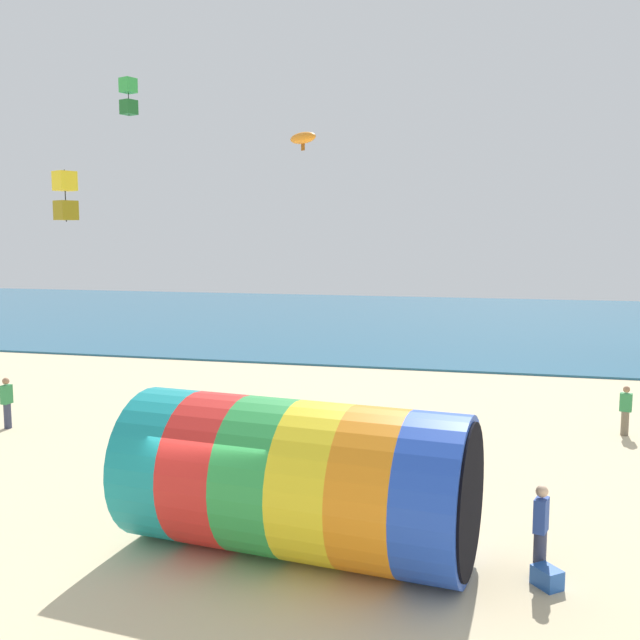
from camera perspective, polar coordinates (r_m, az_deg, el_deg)
ground_plane at (r=15.43m, az=-7.54°, el=-17.62°), size 120.00×120.00×0.00m
sea at (r=53.99m, az=8.20°, el=-0.01°), size 120.00×40.00×0.10m
giant_inflatable_tube at (r=14.49m, az=-1.84°, el=-12.57°), size 7.21×3.93×3.13m
kite_handler at (r=14.47m, az=17.24°, el=-15.70°), size 0.31×0.41×1.76m
kite_orange_parafoil at (r=26.63m, az=-1.38°, el=14.35°), size 1.41×1.21×0.73m
kite_yellow_box at (r=18.36m, az=-19.70°, el=9.34°), size 0.58×0.58×1.23m
kite_green_box at (r=24.11m, az=-15.08°, el=16.89°), size 0.54×0.54×1.18m
bystander_near_water at (r=25.86m, az=-23.76°, el=-6.06°), size 0.25×0.38×1.70m
bystander_mid_beach at (r=24.90m, az=23.25°, el=-6.67°), size 0.41×0.31×1.60m
cooler_box at (r=14.37m, az=17.71°, el=-19.03°), size 0.61×0.63×0.36m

